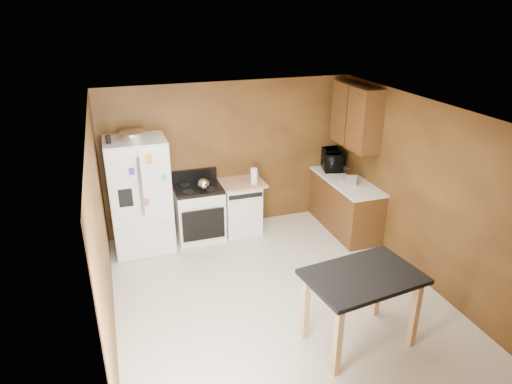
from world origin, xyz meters
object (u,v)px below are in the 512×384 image
roasting_pan (132,135)px  toaster (350,177)px  paper_towel (254,176)px  microwave (331,159)px  refrigerator (140,195)px  pen_cup (108,139)px  gas_range (199,212)px  island (362,285)px  dishwasher (241,206)px  kettle (203,184)px  green_canister (256,175)px

roasting_pan → toaster: 3.49m
paper_towel → microwave: 1.55m
microwave → refrigerator: (-3.36, -0.20, -0.16)m
refrigerator → pen_cup: bearing=-164.3°
toaster → microwave: (0.04, 0.75, 0.06)m
gas_range → island: size_ratio=0.82×
microwave → dishwasher: 1.83m
kettle → dishwasher: size_ratio=0.21×
roasting_pan → gas_range: bearing=0.1°
paper_towel → refrigerator: (-1.83, 0.05, -0.12)m
paper_towel → toaster: size_ratio=0.97×
roasting_pan → kettle: (0.99, -0.14, -0.85)m
kettle → refrigerator: size_ratio=0.10×
pen_cup → toaster: 3.80m
green_canister → dishwasher: (-0.31, -0.09, -0.49)m
pen_cup → green_canister: pen_cup is taller
gas_range → refrigerator: bearing=-176.2°
kettle → pen_cup: bearing=-179.2°
pen_cup → island: size_ratio=0.08×
island → dishwasher: bearing=99.0°
refrigerator → dishwasher: (1.63, 0.08, -0.45)m
roasting_pan → kettle: 1.32m
refrigerator → paper_towel: bearing=-1.4°
green_canister → gas_range: size_ratio=0.09×
refrigerator → microwave: bearing=3.4°
paper_towel → gas_range: 1.08m
pen_cup → gas_range: size_ratio=0.10×
toaster → dishwasher: toaster is taller
kettle → dishwasher: bearing=14.5°
gas_range → island: gas_range is taller
gas_range → island: (1.21, -3.08, 0.31)m
green_canister → roasting_pan: bearing=-176.7°
paper_towel → toaster: bearing=-18.9°
paper_towel → gas_range: bearing=173.4°
kettle → green_canister: size_ratio=1.93×
toaster → dishwasher: (-1.68, 0.64, -0.55)m
roasting_pan → paper_towel: (1.84, -0.11, -0.83)m
kettle → gas_range: (-0.07, 0.14, -0.53)m
dishwasher → island: bearing=-81.0°
roasting_pan → island: size_ratio=0.28×
toaster → island: 2.75m
roasting_pan → dishwasher: (1.65, 0.03, -1.40)m
pen_cup → kettle: size_ratio=0.60×
kettle → refrigerator: bearing=175.1°
paper_towel → refrigerator: size_ratio=0.15×
toaster → refrigerator: bearing=-173.8°
roasting_pan → green_canister: size_ratio=3.93×
refrigerator → island: refrigerator is taller
paper_towel → green_canister: 0.26m
refrigerator → dishwasher: size_ratio=2.02×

